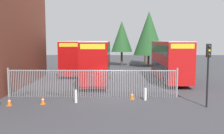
# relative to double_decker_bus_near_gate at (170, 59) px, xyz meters

# --- Properties ---
(ground_plane) EXTENTS (100.00, 100.00, 0.00)m
(ground_plane) POSITION_rel_double_decker_bus_near_gate_xyz_m (-6.36, -0.33, -2.42)
(ground_plane) COLOR #3D3D42
(palisade_fence) EXTENTS (13.63, 0.14, 2.35)m
(palisade_fence) POSITION_rel_double_decker_bus_near_gate_xyz_m (-7.88, -8.33, -1.24)
(palisade_fence) COLOR gray
(palisade_fence) RESTS_ON ground
(double_decker_bus_near_gate) EXTENTS (2.54, 10.81, 4.42)m
(double_decker_bus_near_gate) POSITION_rel_double_decker_bus_near_gate_xyz_m (0.00, 0.00, 0.00)
(double_decker_bus_near_gate) COLOR red
(double_decker_bus_near_gate) RESTS_ON ground
(double_decker_bus_behind_fence_left) EXTENTS (2.54, 10.81, 4.42)m
(double_decker_bus_behind_fence_left) POSITION_rel_double_decker_bus_near_gate_xyz_m (-7.98, -1.34, 0.00)
(double_decker_bus_behind_fence_left) COLOR #B70C0C
(double_decker_bus_behind_fence_left) RESTS_ON ground
(double_decker_bus_behind_fence_right) EXTENTS (2.54, 10.81, 4.42)m
(double_decker_bus_behind_fence_right) POSITION_rel_double_decker_bus_near_gate_xyz_m (-11.39, 6.08, 0.00)
(double_decker_bus_behind_fence_right) COLOR #B70C0C
(double_decker_bus_behind_fence_right) RESTS_ON ground
(bollard_near_left) EXTENTS (0.20, 0.20, 0.95)m
(bollard_near_left) POSITION_rel_double_decker_bus_near_gate_xyz_m (-8.91, -10.23, -1.95)
(bollard_near_left) COLOR silver
(bollard_near_left) RESTS_ON ground
(bollard_center_front) EXTENTS (0.20, 0.20, 0.95)m
(bollard_center_front) POSITION_rel_double_decker_bus_near_gate_xyz_m (-3.77, -9.44, -1.95)
(bollard_center_front) COLOR silver
(bollard_center_front) RESTS_ON ground
(traffic_cone_by_gate) EXTENTS (0.34, 0.34, 0.59)m
(traffic_cone_by_gate) POSITION_rel_double_decker_bus_near_gate_xyz_m (-4.73, -9.08, -2.13)
(traffic_cone_by_gate) COLOR orange
(traffic_cone_by_gate) RESTS_ON ground
(traffic_cone_mid_forecourt) EXTENTS (0.34, 0.34, 0.59)m
(traffic_cone_mid_forecourt) POSITION_rel_double_decker_bus_near_gate_xyz_m (-11.18, -10.75, -2.13)
(traffic_cone_mid_forecourt) COLOR orange
(traffic_cone_mid_forecourt) RESTS_ON ground
(traffic_cone_near_kerb) EXTENTS (0.34, 0.34, 0.59)m
(traffic_cone_near_kerb) POSITION_rel_double_decker_bus_near_gate_xyz_m (-13.41, -11.18, -2.13)
(traffic_cone_near_kerb) COLOR orange
(traffic_cone_near_kerb) RESTS_ON ground
(traffic_light_kerbside) EXTENTS (0.28, 0.33, 4.30)m
(traffic_light_kerbside) POSITION_rel_double_decker_bus_near_gate_xyz_m (0.17, -11.39, 0.56)
(traffic_light_kerbside) COLOR black
(traffic_light_kerbside) RESTS_ON ground
(tree_tall_back) EXTENTS (5.16, 5.16, 9.38)m
(tree_tall_back) POSITION_rel_double_decker_bus_near_gate_xyz_m (-0.35, 15.43, 3.27)
(tree_tall_back) COLOR #4C3823
(tree_tall_back) RESTS_ON ground
(tree_short_side) EXTENTS (3.50, 3.50, 8.00)m
(tree_short_side) POSITION_rel_double_decker_bus_near_gate_xyz_m (-0.24, 21.20, 3.05)
(tree_short_side) COLOR #4C3823
(tree_short_side) RESTS_ON ground
(tree_mid_row) EXTENTS (3.79, 3.79, 7.89)m
(tree_mid_row) POSITION_rel_double_decker_bus_near_gate_xyz_m (-4.89, 17.39, 2.74)
(tree_mid_row) COLOR #4C3823
(tree_mid_row) RESTS_ON ground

